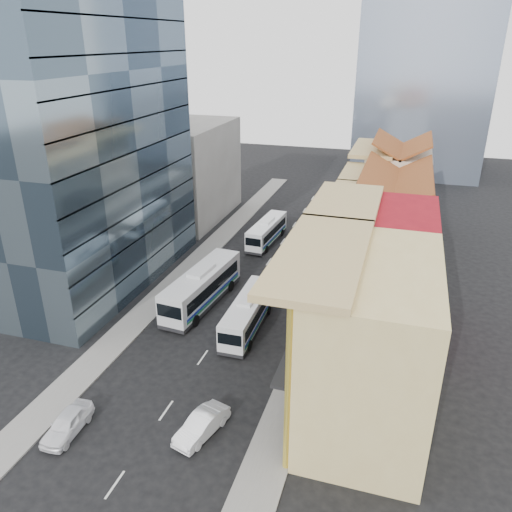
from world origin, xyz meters
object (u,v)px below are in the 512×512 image
(shophouse_tan, at_px, (371,344))
(bus_left_far, at_px, (267,231))
(sedan_right, at_px, (202,425))
(bus_left_near, at_px, (202,286))
(office_tower, at_px, (85,147))
(bus_right, at_px, (248,313))
(sedan_left, at_px, (67,423))

(shophouse_tan, relative_size, bus_left_far, 1.38)
(sedan_right, bearing_deg, bus_left_near, 128.45)
(office_tower, height_order, bus_left_far, office_tower)
(bus_left_near, height_order, bus_right, bus_left_near)
(bus_left_far, xyz_separation_m, sedan_right, (5.48, -35.49, -0.86))
(sedan_left, bearing_deg, office_tower, 115.45)
(bus_left_near, relative_size, sedan_left, 2.77)
(bus_left_near, distance_m, sedan_right, 18.68)
(bus_left_near, xyz_separation_m, sedan_left, (-1.83, -19.81, -1.25))
(sedan_right, bearing_deg, bus_right, 110.79)
(shophouse_tan, height_order, office_tower, office_tower)
(bus_left_far, height_order, sedan_right, bus_left_far)
(bus_left_near, bearing_deg, sedan_right, -61.97)
(bus_right, distance_m, sedan_right, 14.14)
(shophouse_tan, bearing_deg, sedan_right, -152.79)
(office_tower, height_order, bus_right, office_tower)
(bus_left_near, relative_size, bus_right, 1.21)
(shophouse_tan, relative_size, office_tower, 0.47)
(bus_left_far, height_order, sedan_left, bus_left_far)
(bus_left_near, xyz_separation_m, sedan_right, (7.15, -17.22, -1.25))
(shophouse_tan, xyz_separation_m, bus_right, (-11.73, 8.64, -4.32))
(shophouse_tan, relative_size, bus_left_near, 1.11)
(office_tower, xyz_separation_m, sedan_right, (20.48, -19.41, -14.23))
(bus_right, relative_size, sedan_left, 2.29)
(office_tower, relative_size, sedan_right, 6.42)
(bus_right, xyz_separation_m, sedan_left, (-7.77, -16.65, -0.90))
(office_tower, distance_m, sedan_right, 31.60)
(office_tower, distance_m, sedan_left, 28.62)
(bus_right, bearing_deg, sedan_left, -115.77)
(bus_left_far, distance_m, sedan_left, 38.26)
(office_tower, distance_m, bus_right, 24.03)
(shophouse_tan, distance_m, bus_right, 15.20)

